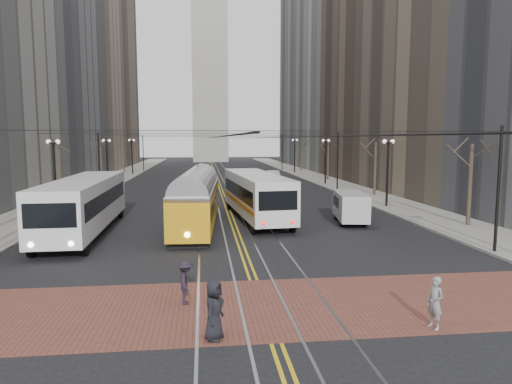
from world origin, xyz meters
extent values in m
plane|color=black|center=(0.00, 0.00, 0.00)|extent=(260.00, 260.00, 0.00)
cube|color=gray|center=(-15.00, 45.00, 0.07)|extent=(5.00, 140.00, 0.15)
cube|color=gray|center=(15.00, 45.00, 0.07)|extent=(5.00, 140.00, 0.15)
cube|color=brown|center=(0.00, -4.00, 0.01)|extent=(25.00, 6.00, 0.01)
cube|color=gray|center=(0.00, 45.00, 0.00)|extent=(4.80, 130.00, 0.02)
cube|color=gold|center=(0.00, 45.00, 0.01)|extent=(0.42, 130.00, 0.01)
cube|color=slate|center=(-25.50, 46.00, 17.00)|extent=(16.00, 20.00, 34.00)
cube|color=gray|center=(-27.50, 66.00, 26.00)|extent=(20.00, 20.00, 52.00)
cube|color=brown|center=(-25.50, 86.00, 20.00)|extent=(16.00, 20.00, 40.00)
cube|color=brown|center=(25.50, 46.00, 17.00)|extent=(16.00, 20.00, 34.00)
cube|color=#9C9B93|center=(27.50, 66.00, 26.00)|extent=(20.00, 20.00, 52.00)
cube|color=slate|center=(25.50, 86.00, 20.00)|extent=(16.00, 20.00, 40.00)
cube|color=#B2AFA5|center=(0.00, 102.00, 28.00)|extent=(9.00, 9.00, 56.00)
cylinder|color=black|center=(-13.70, 18.00, 2.80)|extent=(0.20, 0.20, 5.60)
cylinder|color=black|center=(-13.70, 38.00, 2.80)|extent=(0.20, 0.20, 5.60)
cylinder|color=black|center=(-13.70, 58.00, 2.80)|extent=(0.20, 0.20, 5.60)
cylinder|color=black|center=(13.70, 18.00, 2.80)|extent=(0.20, 0.20, 5.60)
cylinder|color=black|center=(13.70, 38.00, 2.80)|extent=(0.20, 0.20, 5.60)
cylinder|color=black|center=(13.70, 58.00, 2.80)|extent=(0.20, 0.20, 5.60)
cylinder|color=#382D23|center=(-15.70, 26.00, 2.80)|extent=(0.28, 0.28, 5.60)
cylinder|color=#382D23|center=(-15.70, 44.00, 2.80)|extent=(0.28, 0.28, 5.60)
cylinder|color=#382D23|center=(-15.70, 62.00, 2.80)|extent=(0.28, 0.28, 5.60)
cylinder|color=#382D23|center=(15.70, 9.00, 2.80)|extent=(0.28, 0.28, 5.60)
cylinder|color=#382D23|center=(15.70, 26.00, 2.80)|extent=(0.28, 0.28, 5.60)
cylinder|color=#382D23|center=(15.70, 44.00, 2.80)|extent=(0.28, 0.28, 5.60)
cylinder|color=#382D23|center=(15.70, 62.00, 2.80)|extent=(0.28, 0.28, 5.60)
cylinder|color=black|center=(-1.50, 45.00, 6.00)|extent=(0.03, 120.00, 0.03)
cylinder|color=black|center=(1.50, 45.00, 6.00)|extent=(0.03, 120.00, 0.03)
cylinder|color=black|center=(-12.90, 30.00, 3.30)|extent=(0.16, 0.16, 6.60)
cylinder|color=black|center=(-12.90, 66.00, 3.30)|extent=(0.16, 0.16, 6.60)
cylinder|color=black|center=(12.90, 2.00, 3.30)|extent=(0.16, 0.16, 6.60)
cylinder|color=black|center=(12.90, 30.00, 3.30)|extent=(0.16, 0.16, 6.60)
cylinder|color=black|center=(12.90, 66.00, 3.30)|extent=(0.16, 0.16, 6.60)
cube|color=silver|center=(-9.45, 9.72, 1.72)|extent=(3.12, 13.85, 3.45)
cube|color=gold|center=(-2.50, 10.86, 1.53)|extent=(3.27, 13.15, 3.07)
cube|color=silver|center=(1.80, 13.60, 1.68)|extent=(3.97, 13.10, 3.36)
cube|color=beige|center=(8.24, 11.30, 1.08)|extent=(2.61, 5.11, 2.16)
imported|color=#42434A|center=(6.06, 29.28, 0.72)|extent=(2.08, 4.35, 1.43)
imported|color=#A8AAB0|center=(7.52, 42.32, 0.79)|extent=(1.83, 4.87, 1.59)
imported|color=black|center=(-1.79, -6.50, 0.91)|extent=(0.87, 1.03, 1.80)
imported|color=gray|center=(5.10, -6.50, 0.84)|extent=(0.54, 0.69, 1.65)
imported|color=black|center=(-2.73, -3.45, 0.82)|extent=(0.70, 1.10, 1.61)
camera|label=1|loc=(-2.05, -19.50, 5.93)|focal=32.00mm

